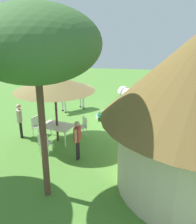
# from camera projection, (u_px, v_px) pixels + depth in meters

# --- Properties ---
(ground_plane) EXTENTS (36.00, 36.00, 0.00)m
(ground_plane) POSITION_uv_depth(u_px,v_px,m) (117.00, 127.00, 12.44)
(ground_plane) COLOR #558B37
(shade_umbrella) EXTENTS (3.41, 3.41, 2.94)m
(shade_umbrella) POSITION_uv_depth(u_px,v_px,m) (54.00, 83.00, 10.05)
(shade_umbrella) COLOR #552D2E
(shade_umbrella) RESTS_ON ground_plane
(patio_dining_table) EXTENTS (1.57, 1.24, 0.74)m
(patio_dining_table) POSITION_uv_depth(u_px,v_px,m) (57.00, 127.00, 10.71)
(patio_dining_table) COLOR silver
(patio_dining_table) RESTS_ON ground_plane
(patio_chair_east_end) EXTENTS (0.48, 0.46, 0.90)m
(patio_chair_east_end) POSITION_uv_depth(u_px,v_px,m) (44.00, 142.00, 9.63)
(patio_chair_east_end) COLOR white
(patio_chair_east_end) RESTS_ON ground_plane
(patio_chair_near_lawn) EXTENTS (0.60, 0.60, 0.90)m
(patio_chair_near_lawn) POSITION_uv_depth(u_px,v_px,m) (83.00, 125.00, 11.28)
(patio_chair_near_lawn) COLOR silver
(patio_chair_near_lawn) RESTS_ON ground_plane
(patio_chair_west_end) EXTENTS (0.55, 0.56, 0.90)m
(patio_chair_west_end) POSITION_uv_depth(u_px,v_px,m) (37.00, 125.00, 11.34)
(patio_chair_west_end) COLOR silver
(patio_chair_west_end) RESTS_ON ground_plane
(guest_beside_umbrella) EXTENTS (0.36, 0.54, 1.62)m
(guest_beside_umbrella) POSITION_uv_depth(u_px,v_px,m) (20.00, 118.00, 10.94)
(guest_beside_umbrella) COLOR black
(guest_beside_umbrella) RESTS_ON ground_plane
(guest_behind_table) EXTENTS (0.21, 0.56, 1.57)m
(guest_behind_table) POSITION_uv_depth(u_px,v_px,m) (77.00, 137.00, 9.12)
(guest_behind_table) COLOR black
(guest_behind_table) RESTS_ON ground_plane
(standing_watcher) EXTENTS (0.43, 0.51, 1.66)m
(standing_watcher) POSITION_uv_depth(u_px,v_px,m) (164.00, 94.00, 14.64)
(standing_watcher) COLOR black
(standing_watcher) RESTS_ON ground_plane
(striped_lounge_chair) EXTENTS (0.78, 0.93, 0.65)m
(striped_lounge_chair) POSITION_uv_depth(u_px,v_px,m) (102.00, 115.00, 13.32)
(striped_lounge_chair) COLOR #2E9574
(striped_lounge_chair) RESTS_ON ground_plane
(zebra_nearest_camera) EXTENTS (1.89, 1.38, 1.59)m
(zebra_nearest_camera) POSITION_uv_depth(u_px,v_px,m) (161.00, 108.00, 11.91)
(zebra_nearest_camera) COLOR silver
(zebra_nearest_camera) RESTS_ON ground_plane
(zebra_by_umbrella) EXTENTS (1.84, 1.84, 1.52)m
(zebra_by_umbrella) POSITION_uv_depth(u_px,v_px,m) (72.00, 94.00, 14.61)
(zebra_by_umbrella) COLOR silver
(zebra_by_umbrella) RESTS_ON ground_plane
(zebra_toward_hut) EXTENTS (1.43, 1.93, 1.58)m
(zebra_toward_hut) POSITION_uv_depth(u_px,v_px,m) (129.00, 95.00, 14.30)
(zebra_toward_hut) COLOR silver
(zebra_toward_hut) RESTS_ON ground_plane
(acacia_tree_far_lawn) EXTENTS (3.31, 3.31, 5.46)m
(acacia_tree_far_lawn) POSITION_uv_depth(u_px,v_px,m) (36.00, 44.00, 5.96)
(acacia_tree_far_lawn) COLOR brown
(acacia_tree_far_lawn) RESTS_ON ground_plane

